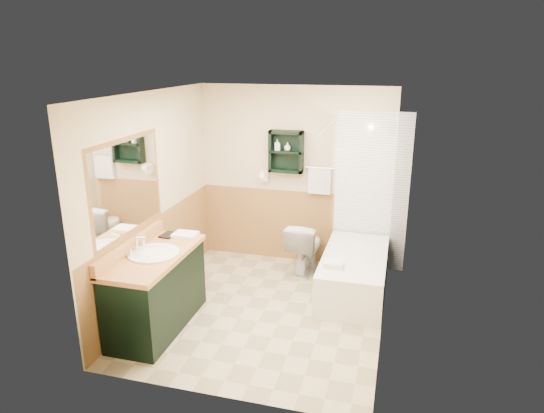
% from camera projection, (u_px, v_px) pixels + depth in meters
% --- Properties ---
extents(floor, '(3.00, 3.00, 0.00)m').
position_uv_depth(floor, '(265.00, 310.00, 5.50)').
color(floor, '#BFB28B').
rests_on(floor, ground).
extents(back_wall, '(2.60, 0.04, 2.40)m').
position_uv_depth(back_wall, '(295.00, 176.00, 6.54)').
color(back_wall, '#F8EBC2').
rests_on(back_wall, ground).
extents(left_wall, '(0.04, 3.00, 2.40)m').
position_uv_depth(left_wall, '(152.00, 200.00, 5.46)').
color(left_wall, '#F8EBC2').
rests_on(left_wall, ground).
extents(right_wall, '(0.04, 3.00, 2.40)m').
position_uv_depth(right_wall, '(392.00, 220.00, 4.81)').
color(right_wall, '#F8EBC2').
rests_on(right_wall, ground).
extents(ceiling, '(2.60, 3.00, 0.04)m').
position_uv_depth(ceiling, '(263.00, 92.00, 4.77)').
color(ceiling, white).
rests_on(ceiling, back_wall).
extents(wainscot_left, '(2.98, 2.98, 1.00)m').
position_uv_depth(wainscot_left, '(159.00, 257.00, 5.67)').
color(wainscot_left, '#B48049').
rests_on(wainscot_left, left_wall).
extents(wainscot_back, '(2.58, 2.58, 1.00)m').
position_uv_depth(wainscot_back, '(294.00, 226.00, 6.71)').
color(wainscot_back, '#B48049').
rests_on(wainscot_back, back_wall).
extents(mirror_frame, '(1.30, 1.30, 1.00)m').
position_uv_depth(mirror_frame, '(127.00, 187.00, 4.85)').
color(mirror_frame, olive).
rests_on(mirror_frame, left_wall).
extents(mirror_glass, '(1.20, 1.20, 0.90)m').
position_uv_depth(mirror_glass, '(128.00, 187.00, 4.85)').
color(mirror_glass, white).
rests_on(mirror_glass, left_wall).
extents(tile_right, '(1.50, 1.50, 2.10)m').
position_uv_depth(tile_right, '(389.00, 211.00, 5.55)').
color(tile_right, white).
rests_on(tile_right, right_wall).
extents(tile_back, '(0.95, 0.95, 2.10)m').
position_uv_depth(tile_back, '(371.00, 193.00, 6.29)').
color(tile_back, white).
rests_on(tile_back, back_wall).
extents(tile_accent, '(1.50, 1.50, 0.10)m').
position_uv_depth(tile_accent, '(394.00, 138.00, 5.30)').
color(tile_accent, '#124025').
rests_on(tile_accent, right_wall).
extents(wall_shelf, '(0.45, 0.15, 0.55)m').
position_uv_depth(wall_shelf, '(286.00, 152.00, 6.35)').
color(wall_shelf, black).
rests_on(wall_shelf, back_wall).
extents(hair_dryer, '(0.10, 0.24, 0.18)m').
position_uv_depth(hair_dryer, '(265.00, 176.00, 6.55)').
color(hair_dryer, white).
rests_on(hair_dryer, back_wall).
extents(towel_bar, '(0.40, 0.06, 0.40)m').
position_uv_depth(towel_bar, '(320.00, 168.00, 6.34)').
color(towel_bar, white).
rests_on(towel_bar, back_wall).
extents(curtain_rod, '(0.03, 1.60, 0.03)m').
position_uv_depth(curtain_rod, '(327.00, 126.00, 5.45)').
color(curtain_rod, silver).
rests_on(curtain_rod, back_wall).
extents(shower_curtain, '(1.05, 1.05, 1.70)m').
position_uv_depth(shower_curtain, '(327.00, 194.00, 5.87)').
color(shower_curtain, beige).
rests_on(shower_curtain, curtain_rod).
extents(vanity, '(0.59, 1.31, 0.83)m').
position_uv_depth(vanity, '(157.00, 291.00, 5.05)').
color(vanity, black).
rests_on(vanity, ground).
extents(bathtub, '(0.74, 1.50, 0.49)m').
position_uv_depth(bathtub, '(354.00, 274.00, 5.83)').
color(bathtub, white).
rests_on(bathtub, ground).
extents(toilet, '(0.45, 0.73, 0.69)m').
position_uv_depth(toilet, '(305.00, 247.00, 6.37)').
color(toilet, white).
rests_on(toilet, ground).
extents(counter_towel, '(0.26, 0.21, 0.04)m').
position_uv_depth(counter_towel, '(185.00, 235.00, 5.39)').
color(counter_towel, white).
rests_on(counter_towel, vanity).
extents(vanity_book, '(0.15, 0.04, 0.20)m').
position_uv_depth(vanity_book, '(162.00, 226.00, 5.41)').
color(vanity_book, black).
rests_on(vanity_book, vanity).
extents(tub_towel, '(0.22, 0.18, 0.07)m').
position_uv_depth(tub_towel, '(334.00, 264.00, 5.42)').
color(tub_towel, white).
rests_on(tub_towel, bathtub).
extents(soap_bottle_a, '(0.12, 0.16, 0.07)m').
position_uv_depth(soap_bottle_a, '(277.00, 148.00, 6.36)').
color(soap_bottle_a, white).
rests_on(soap_bottle_a, wall_shelf).
extents(soap_bottle_b, '(0.11, 0.12, 0.08)m').
position_uv_depth(soap_bottle_b, '(288.00, 147.00, 6.32)').
color(soap_bottle_b, white).
rests_on(soap_bottle_b, wall_shelf).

